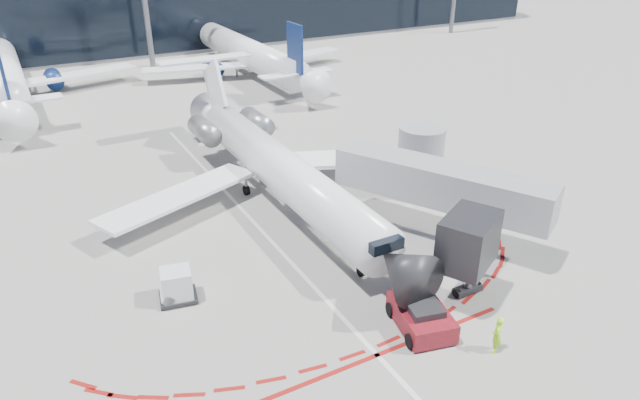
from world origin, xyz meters
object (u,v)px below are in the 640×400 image
regional_jet (274,164)px  uld_container (177,286)px  pushback_tug (421,316)px  ramp_worker (497,335)px

regional_jet → uld_container: 12.64m
pushback_tug → ramp_worker: (1.90, -2.94, 0.28)m
regional_jet → ramp_worker: bearing=-83.8°
regional_jet → ramp_worker: 19.20m
uld_container → pushback_tug: bearing=-28.2°
regional_jet → uld_container: bearing=-138.2°
regional_jet → ramp_worker: (2.06, -19.02, -1.62)m
pushback_tug → uld_container: 12.25m
regional_jet → pushback_tug: 16.19m
pushback_tug → regional_jet: bearing=103.9°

